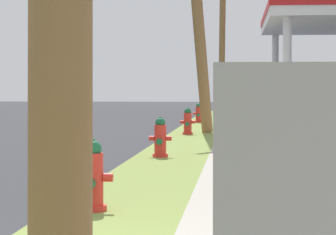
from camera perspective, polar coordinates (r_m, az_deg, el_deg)
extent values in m
cylinder|color=red|center=(8.03, -5.60, -6.69)|extent=(0.29, 0.29, 0.06)
cylinder|color=red|center=(7.99, -5.61, -4.78)|extent=(0.22, 0.22, 0.60)
sphere|color=#196038|center=(7.96, -5.62, -2.35)|extent=(0.19, 0.19, 0.19)
cylinder|color=#196038|center=(7.95, -5.62, -1.77)|extent=(0.06, 0.06, 0.05)
cylinder|color=red|center=(8.02, -6.74, -4.42)|extent=(0.10, 0.09, 0.09)
cylinder|color=red|center=(7.96, -4.48, -4.46)|extent=(0.10, 0.09, 0.09)
cylinder|color=#196038|center=(7.83, -5.84, -4.94)|extent=(0.11, 0.12, 0.11)
cylinder|color=red|center=(14.25, -0.58, -2.84)|extent=(0.29, 0.29, 0.06)
cylinder|color=red|center=(14.22, -0.58, -1.75)|extent=(0.22, 0.22, 0.60)
sphere|color=#196038|center=(14.21, -0.58, -0.38)|extent=(0.19, 0.19, 0.19)
cylinder|color=#196038|center=(14.20, -0.58, -0.06)|extent=(0.06, 0.06, 0.05)
cylinder|color=red|center=(14.24, -1.22, -1.55)|extent=(0.10, 0.09, 0.09)
cylinder|color=red|center=(14.21, 0.06, -1.56)|extent=(0.10, 0.09, 0.09)
cylinder|color=#196038|center=(14.06, -0.65, -1.81)|extent=(0.11, 0.12, 0.11)
cylinder|color=red|center=(21.40, 1.47, -1.18)|extent=(0.29, 0.29, 0.06)
cylinder|color=red|center=(21.39, 1.47, -0.46)|extent=(0.22, 0.22, 0.60)
sphere|color=#196038|center=(21.38, 1.47, 0.45)|extent=(0.19, 0.19, 0.19)
cylinder|color=#196038|center=(21.37, 1.47, 0.67)|extent=(0.06, 0.06, 0.05)
cylinder|color=red|center=(21.40, 1.04, -0.33)|extent=(0.10, 0.09, 0.09)
cylinder|color=red|center=(21.38, 1.90, -0.33)|extent=(0.10, 0.09, 0.09)
cylinder|color=#196038|center=(21.22, 1.44, -0.49)|extent=(0.11, 0.12, 0.11)
cylinder|color=red|center=(28.99, 2.28, -0.32)|extent=(0.29, 0.29, 0.06)
cylinder|color=red|center=(28.98, 2.28, 0.21)|extent=(0.22, 0.22, 0.60)
sphere|color=#196038|center=(28.97, 2.28, 0.88)|extent=(0.19, 0.19, 0.19)
cylinder|color=#196038|center=(28.97, 2.29, 1.04)|extent=(0.06, 0.06, 0.05)
cylinder|color=red|center=(28.99, 1.97, 0.31)|extent=(0.10, 0.09, 0.09)
cylinder|color=red|center=(28.97, 2.60, 0.31)|extent=(0.10, 0.09, 0.09)
cylinder|color=#196038|center=(28.81, 2.27, 0.20)|extent=(0.11, 0.12, 0.11)
cylinder|color=olive|center=(40.84, 4.06, 6.81)|extent=(0.53, 0.72, 9.23)
cylinder|color=silver|center=(39.01, 8.83, 3.73)|extent=(0.44, 0.44, 5.00)
cylinder|color=silver|center=(51.03, 7.97, 3.34)|extent=(0.44, 0.44, 5.00)
cube|color=#47474C|center=(51.29, 11.61, 1.42)|extent=(0.70, 1.10, 1.60)
cube|color=#197075|center=(45.23, 11.56, 1.07)|extent=(1.87, 4.52, 0.85)
cube|color=#197075|center=(45.00, 11.61, 1.96)|extent=(1.62, 2.04, 0.56)
cylinder|color=black|center=(46.83, 10.26, 0.75)|extent=(0.23, 0.60, 0.60)
cylinder|color=black|center=(47.03, 12.35, 0.74)|extent=(0.23, 0.60, 0.60)
cylinder|color=black|center=(43.44, 10.71, 0.65)|extent=(0.23, 0.60, 0.60)
cube|color=navy|center=(51.69, 8.64, 1.34)|extent=(2.31, 5.51, 1.00)
cube|color=navy|center=(52.65, 8.52, 2.31)|extent=(1.96, 2.16, 0.76)
cube|color=navy|center=(50.51, 8.80, 2.03)|extent=(2.05, 3.02, 0.24)
cylinder|color=black|center=(53.73, 7.36, 1.02)|extent=(0.26, 0.77, 0.76)
cylinder|color=black|center=(53.95, 9.37, 1.02)|extent=(0.26, 0.77, 0.76)
cylinder|color=black|center=(49.45, 7.84, 0.93)|extent=(0.26, 0.77, 0.76)
cylinder|color=black|center=(49.69, 10.02, 0.92)|extent=(0.26, 0.77, 0.76)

